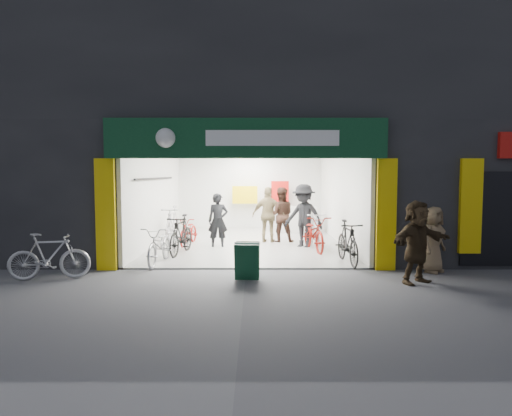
{
  "coord_description": "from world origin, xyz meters",
  "views": [
    {
      "loc": [
        0.22,
        -10.57,
        2.26
      ],
      "look_at": [
        0.23,
        1.5,
        1.34
      ],
      "focal_mm": 32.0,
      "sensor_mm": 36.0,
      "label": 1
    }
  ],
  "objects_px": {
    "pedestrian_near": "(433,240)",
    "bike_right_front": "(348,243)",
    "parked_bike": "(49,256)",
    "sandwich_board": "(247,260)",
    "bike_left_front": "(160,245)"
  },
  "relations": [
    {
      "from": "parked_bike",
      "to": "sandwich_board",
      "type": "height_order",
      "value": "parked_bike"
    },
    {
      "from": "parked_bike",
      "to": "pedestrian_near",
      "type": "distance_m",
      "value": 8.46
    },
    {
      "from": "sandwich_board",
      "to": "bike_right_front",
      "type": "bearing_deg",
      "value": 37.93
    },
    {
      "from": "bike_left_front",
      "to": "pedestrian_near",
      "type": "height_order",
      "value": "pedestrian_near"
    },
    {
      "from": "pedestrian_near",
      "to": "bike_left_front",
      "type": "bearing_deg",
      "value": 131.04
    },
    {
      "from": "parked_bike",
      "to": "pedestrian_near",
      "type": "bearing_deg",
      "value": -97.83
    },
    {
      "from": "pedestrian_near",
      "to": "bike_right_front",
      "type": "bearing_deg",
      "value": 112.03
    },
    {
      "from": "parked_bike",
      "to": "bike_left_front",
      "type": "bearing_deg",
      "value": -63.95
    },
    {
      "from": "bike_left_front",
      "to": "pedestrian_near",
      "type": "relative_size",
      "value": 1.21
    },
    {
      "from": "bike_right_front",
      "to": "pedestrian_near",
      "type": "xyz_separation_m",
      "value": [
        1.77,
        -0.9,
        0.21
      ]
    },
    {
      "from": "sandwich_board",
      "to": "parked_bike",
      "type": "bearing_deg",
      "value": -177.51
    },
    {
      "from": "bike_right_front",
      "to": "bike_left_front",
      "type": "bearing_deg",
      "value": 176.14
    },
    {
      "from": "bike_left_front",
      "to": "sandwich_board",
      "type": "distance_m",
      "value": 2.76
    },
    {
      "from": "bike_right_front",
      "to": "sandwich_board",
      "type": "height_order",
      "value": "bike_right_front"
    },
    {
      "from": "bike_left_front",
      "to": "pedestrian_near",
      "type": "bearing_deg",
      "value": -3.53
    }
  ]
}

